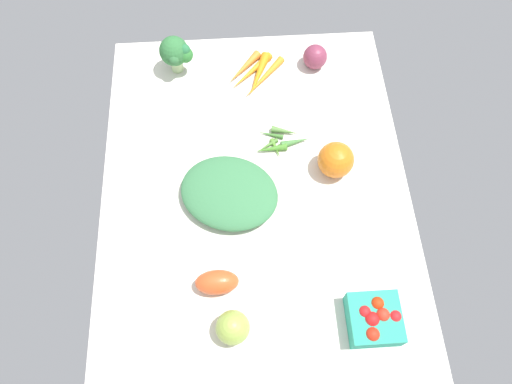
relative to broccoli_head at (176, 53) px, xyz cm
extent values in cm
cube|color=silver|center=(41.01, 19.25, -7.90)|extent=(104.00, 76.00, 2.00)
cylinder|color=#A3BF85|center=(-0.27, -0.43, -4.77)|extent=(3.30, 3.30, 4.25)
sphere|color=#2F6E38|center=(-0.27, -0.43, 0.34)|extent=(7.95, 7.95, 7.95)
sphere|color=#306838|center=(2.91, -0.34, 0.49)|extent=(3.13, 3.13, 3.13)
sphere|color=#2E7532|center=(0.81, 2.56, -0.13)|extent=(4.30, 4.30, 4.30)
sphere|color=#296E3F|center=(0.57, 2.64, 1.59)|extent=(3.00, 3.00, 3.00)
sphere|color=#376D37|center=(2.91, -0.43, 0.53)|extent=(2.90, 2.90, 2.90)
sphere|color=#356D3A|center=(-3.44, -0.66, -0.34)|extent=(2.97, 2.97, 2.97)
cube|color=teal|center=(73.10, 42.40, -4.23)|extent=(10.98, 10.98, 5.33)
sphere|color=red|center=(70.27, 43.12, -2.17)|extent=(2.98, 2.98, 2.98)
sphere|color=red|center=(71.84, 40.13, -2.15)|extent=(2.74, 2.74, 2.74)
sphere|color=red|center=(73.18, 46.41, -2.35)|extent=(2.88, 2.88, 2.88)
sphere|color=red|center=(73.46, 41.41, -2.21)|extent=(3.34, 3.34, 3.34)
sphere|color=red|center=(76.51, 41.01, -2.18)|extent=(3.14, 3.14, 3.14)
sphere|color=red|center=(72.71, 43.83, -2.06)|extent=(3.03, 3.03, 3.03)
cone|color=#437B33|center=(23.79, 24.09, -6.28)|extent=(3.23, 6.93, 1.23)
cone|color=#47852B|center=(28.43, 23.89, -5.93)|extent=(2.89, 8.44, 1.94)
cone|color=#55823D|center=(23.24, 28.04, -5.99)|extent=(3.71, 7.51, 1.81)
cone|color=#437C3B|center=(26.61, 30.46, -5.94)|extent=(3.47, 8.04, 1.91)
cone|color=#50852C|center=(28.24, 25.21, -6.28)|extent=(6.09, 3.02, 1.23)
cone|color=#4F8034|center=(27.27, 22.95, -6.26)|extent=(4.41, 6.12, 1.28)
ellipsoid|color=#397848|center=(40.73, 12.75, -4.35)|extent=(27.29, 29.62, 5.09)
ellipsoid|color=#DA5225|center=(62.97, 9.23, -4.17)|extent=(5.53, 9.74, 5.45)
cone|color=orange|center=(1.61, 18.24, -5.66)|extent=(11.52, 10.52, 2.48)
cone|color=orange|center=(3.01, 20.24, -5.75)|extent=(12.87, 12.89, 2.30)
cone|color=orange|center=(4.39, 22.23, -5.50)|extent=(14.64, 7.84, 2.80)
cone|color=orange|center=(5.35, 23.60, -5.84)|extent=(14.31, 12.72, 2.11)
sphere|color=orange|center=(34.69, 39.26, -2.40)|extent=(8.99, 8.99, 8.99)
sphere|color=#81334B|center=(0.71, 38.32, -3.52)|extent=(6.76, 6.76, 6.76)
sphere|color=#92AE47|center=(73.08, 12.34, -3.27)|extent=(7.26, 7.26, 7.26)
camera|label=1|loc=(91.46, 16.08, 97.68)|focal=33.07mm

